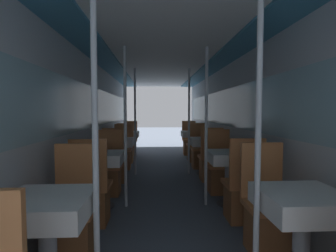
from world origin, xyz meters
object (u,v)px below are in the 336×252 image
chair_left_near_3 (126,151)px  support_pole_right_1 (206,127)px  dining_table_left_0 (47,215)px  chair_right_far_0 (267,220)px  chair_right_near_1 (242,196)px  support_pole_right_2 (189,122)px  support_pole_left_0 (95,145)px  chair_left_near_2 (115,166)px  dining_table_right_1 (229,161)px  chair_right_near_3 (195,150)px  chair_right_far_3 (189,144)px  chair_right_far_2 (200,155)px  chair_left_near_1 (92,198)px  chair_right_far_1 (219,173)px  chair_left_far_0 (74,224)px  support_pole_right_0 (258,144)px  dining_table_left_1 (101,162)px  chair_left_far_3 (130,145)px  dining_table_left_3 (128,136)px  dining_table_right_0 (302,210)px  chair_right_near_2 (210,164)px  support_pole_left_1 (125,127)px  chair_left_far_1 (109,175)px  dining_table_right_2 (204,144)px  support_pole_left_2 (135,122)px  dining_table_right_3 (192,136)px  chair_left_far_2 (123,155)px

chair_left_near_3 → support_pole_right_1: (1.45, -3.10, 0.79)m
dining_table_left_0 → chair_right_far_0: bearing=17.5°
chair_right_near_1 → support_pole_right_2: size_ratio=0.46×
support_pole_left_0 → chair_left_near_2: size_ratio=2.16×
dining_table_left_0 → dining_table_right_1: 2.55m
chair_right_near_3 → chair_right_far_3: same height
support_pole_right_1 → chair_right_far_2: 2.54m
chair_left_near_1 → dining_table_right_1: chair_left_near_1 is taller
support_pole_left_0 → chair_right_far_1: (1.45, 2.39, -0.79)m
chair_left_far_0 → chair_right_far_0: (1.78, 0.00, 0.00)m
dining_table_right_1 → support_pole_right_2: (-0.33, 1.83, 0.48)m
support_pole_right_0 → chair_right_far_1: (0.33, 2.39, -0.79)m
chair_left_far_0 → chair_left_near_2: 2.53m
chair_left_near_1 → chair_left_near_3: bearing=90.0°
dining_table_left_1 → chair_right_far_3: 4.59m
support_pole_left_0 → chair_left_far_3: size_ratio=2.16×
chair_left_near_1 → dining_table_left_3: 4.23m
dining_table_left_1 → dining_table_right_0: (1.78, -1.83, 0.00)m
dining_table_right_1 → chair_right_far_0: bearing=-90.0°
dining_table_right_0 → chair_right_near_2: (0.00, 3.10, -0.31)m
support_pole_left_0 → dining_table_left_0: bearing=180.0°
support_pole_left_1 → chair_right_near_3: support_pole_left_1 is taller
support_pole_left_0 → chair_left_far_1: (-0.33, 2.39, -0.79)m
support_pole_left_0 → dining_table_right_2: support_pole_left_0 is taller
support_pole_left_2 → dining_table_right_1: size_ratio=2.91×
support_pole_left_2 → chair_right_near_3: bearing=41.1°
chair_right_near_2 → dining_table_left_1: bearing=-144.6°
support_pole_left_2 → dining_table_right_3: size_ratio=2.91×
chair_left_far_2 → chair_right_near_3: same height
support_pole_left_1 → chair_left_far_3: 4.31m
dining_table_right_0 → chair_right_near_3: 4.93m
dining_table_left_1 → chair_right_near_3: 3.59m
dining_table_left_1 → chair_left_near_1: (0.00, -0.56, -0.31)m
support_pole_left_2 → chair_right_near_2: bearing=-21.1°
chair_left_far_2 → dining_table_right_3: 2.21m
dining_table_left_1 → dining_table_right_1: 1.78m
chair_left_far_0 → dining_table_right_1: size_ratio=1.35×
dining_table_left_0 → support_pole_left_2: (0.33, 3.66, 0.48)m
dining_table_right_3 → chair_right_far_2: bearing=-90.0°
chair_left_far_1 → support_pole_right_2: size_ratio=0.46×
chair_left_far_2 → chair_left_far_3: (0.00, 1.83, 0.00)m
chair_left_far_2 → support_pole_left_2: (0.33, -0.56, 0.79)m
dining_table_left_0 → chair_left_near_1: size_ratio=0.74×
chair_left_far_3 → support_pole_right_0: support_pole_right_0 is taller
support_pole_left_2 → chair_left_near_3: (-0.33, 1.27, -0.79)m
chair_right_near_1 → chair_right_far_1: 1.12m
chair_left_far_2 → dining_table_right_3: size_ratio=1.35×
support_pole_left_0 → support_pole_right_2: 3.82m
chair_left_near_1 → dining_table_right_0: (1.78, -1.27, 0.31)m
chair_right_far_2 → support_pole_right_0: bearing=85.5°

